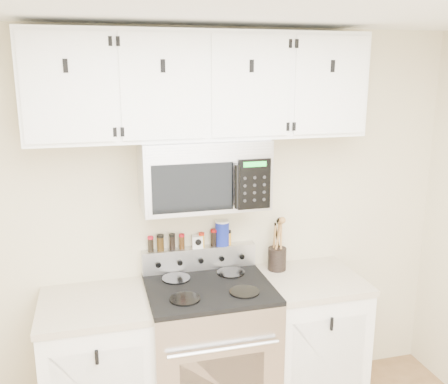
# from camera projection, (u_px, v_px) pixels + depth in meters

# --- Properties ---
(back_wall) EXTENTS (3.50, 0.01, 2.50)m
(back_wall) POSITION_uv_depth(u_px,v_px,m) (198.00, 224.00, 3.29)
(back_wall) COLOR beige
(back_wall) RESTS_ON floor
(range) EXTENTS (0.76, 0.65, 1.10)m
(range) POSITION_uv_depth(u_px,v_px,m) (210.00, 353.00, 3.18)
(range) COLOR #B7B7BA
(range) RESTS_ON floor
(base_cabinet_left) EXTENTS (0.64, 0.62, 0.92)m
(base_cabinet_left) POSITION_uv_depth(u_px,v_px,m) (99.00, 371.00, 3.03)
(base_cabinet_left) COLOR white
(base_cabinet_left) RESTS_ON floor
(base_cabinet_right) EXTENTS (0.64, 0.62, 0.92)m
(base_cabinet_right) POSITION_uv_depth(u_px,v_px,m) (308.00, 340.00, 3.38)
(base_cabinet_right) COLOR white
(base_cabinet_right) RESTS_ON floor
(microwave) EXTENTS (0.76, 0.44, 0.42)m
(microwave) POSITION_uv_depth(u_px,v_px,m) (204.00, 173.00, 3.02)
(microwave) COLOR #9E9EA3
(microwave) RESTS_ON back_wall
(upper_cabinets) EXTENTS (2.00, 0.35, 0.62)m
(upper_cabinets) POSITION_uv_depth(u_px,v_px,m) (202.00, 86.00, 2.92)
(upper_cabinets) COLOR white
(upper_cabinets) RESTS_ON back_wall
(utensil_crock) EXTENTS (0.12, 0.12, 0.36)m
(utensil_crock) POSITION_uv_depth(u_px,v_px,m) (277.00, 257.00, 3.37)
(utensil_crock) COLOR black
(utensil_crock) RESTS_ON base_cabinet_right
(kitchen_timer) EXTENTS (0.07, 0.06, 0.08)m
(kitchen_timer) POSITION_uv_depth(u_px,v_px,m) (197.00, 242.00, 3.28)
(kitchen_timer) COLOR white
(kitchen_timer) RESTS_ON range
(salt_canister) EXTENTS (0.09, 0.09, 0.17)m
(salt_canister) POSITION_uv_depth(u_px,v_px,m) (222.00, 233.00, 3.32)
(salt_canister) COLOR #16259B
(salt_canister) RESTS_ON range
(spice_jar_0) EXTENTS (0.04, 0.04, 0.10)m
(spice_jar_0) POSITION_uv_depth(u_px,v_px,m) (151.00, 244.00, 3.20)
(spice_jar_0) COLOR black
(spice_jar_0) RESTS_ON range
(spice_jar_1) EXTENTS (0.05, 0.05, 0.11)m
(spice_jar_1) POSITION_uv_depth(u_px,v_px,m) (160.00, 243.00, 3.22)
(spice_jar_1) COLOR #39270D
(spice_jar_1) RESTS_ON range
(spice_jar_2) EXTENTS (0.04, 0.04, 0.11)m
(spice_jar_2) POSITION_uv_depth(u_px,v_px,m) (172.00, 242.00, 3.24)
(spice_jar_2) COLOR black
(spice_jar_2) RESTS_ON range
(spice_jar_3) EXTENTS (0.04, 0.04, 0.10)m
(spice_jar_3) POSITION_uv_depth(u_px,v_px,m) (182.00, 241.00, 3.26)
(spice_jar_3) COLOR #3D240E
(spice_jar_3) RESTS_ON range
(spice_jar_4) EXTENTS (0.04, 0.04, 0.10)m
(spice_jar_4) POSITION_uv_depth(u_px,v_px,m) (202.00, 240.00, 3.29)
(spice_jar_4) COLOR gold
(spice_jar_4) RESTS_ON range
(spice_jar_5) EXTENTS (0.04, 0.04, 0.11)m
(spice_jar_5) POSITION_uv_depth(u_px,v_px,m) (214.00, 238.00, 3.31)
(spice_jar_5) COLOR black
(spice_jar_5) RESTS_ON range
(spice_jar_6) EXTENTS (0.04, 0.04, 0.11)m
(spice_jar_6) POSITION_uv_depth(u_px,v_px,m) (225.00, 237.00, 3.33)
(spice_jar_6) COLOR #41220F
(spice_jar_6) RESTS_ON range
(spice_jar_7) EXTENTS (0.04, 0.04, 0.10)m
(spice_jar_7) POSITION_uv_depth(u_px,v_px,m) (228.00, 237.00, 3.33)
(spice_jar_7) COLOR orange
(spice_jar_7) RESTS_ON range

